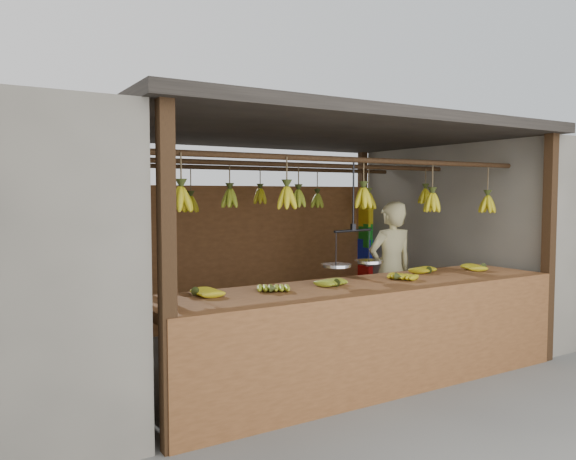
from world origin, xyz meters
TOP-DOWN VIEW (x-y plane):
  - ground at (0.00, 0.00)m, footprint 80.00×80.00m
  - stall at (0.00, 0.33)m, footprint 4.30×3.30m
  - neighbor_right at (3.60, 0.00)m, footprint 3.00×3.00m
  - counter at (-0.04, -1.24)m, footprint 3.96×0.90m
  - hanging_bananas at (0.00, -0.00)m, footprint 3.62×2.24m
  - balance_scale at (-0.11, -1.00)m, footprint 0.69×0.33m
  - vendor at (1.19, -0.05)m, footprint 0.62×0.45m
  - bag_bundles at (1.94, 1.35)m, footprint 0.08×0.26m

SIDE VIEW (x-z plane):
  - ground at x=0.00m, z-range 0.00..0.00m
  - counter at x=-0.04m, z-range 0.24..1.20m
  - vendor at x=1.19m, z-range 0.00..1.61m
  - bag_bundles at x=1.94m, z-range 0.34..1.59m
  - balance_scale at x=-0.11m, z-range 0.66..1.60m
  - neighbor_right at x=3.60m, z-range 0.00..2.30m
  - hanging_bananas at x=0.00m, z-range 1.45..1.82m
  - stall at x=0.00m, z-range 0.77..3.17m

